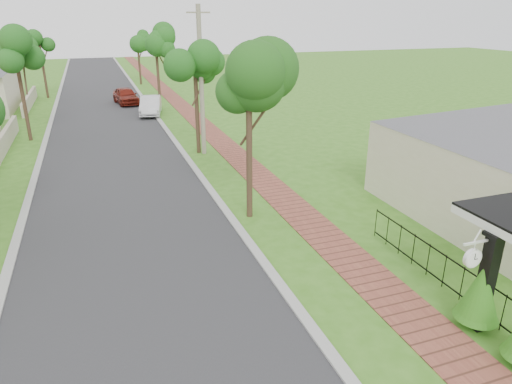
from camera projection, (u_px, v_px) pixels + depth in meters
ground at (290, 341)px, 10.63m from camera, size 160.00×160.00×0.00m
road at (110, 142)px, 27.24m from camera, size 7.00×120.00×0.02m
kerb_right at (171, 137)px, 28.38m from camera, size 0.30×120.00×0.10m
kerb_left at (44, 147)px, 26.10m from camera, size 0.30×120.00×0.10m
sidewalk at (212, 133)px, 29.20m from camera, size 1.50×120.00×0.03m
porch_post at (485, 286)px, 10.76m from camera, size 0.48×0.48×2.52m
picket_fence at (462, 282)px, 11.96m from camera, size 0.03×8.02×1.00m
street_trees at (99, 54)px, 31.64m from camera, size 10.70×37.65×5.89m
parked_car_red at (126, 96)px, 38.50m from camera, size 2.20×4.23×1.37m
parked_car_white at (151, 106)px, 34.41m from camera, size 2.19×4.34×1.37m
near_tree at (249, 90)px, 15.50m from camera, size 2.29×2.29×5.88m
utility_pole at (201, 82)px, 23.57m from camera, size 1.20×0.24×7.59m
station_clock at (473, 257)px, 10.36m from camera, size 0.78×0.13×0.66m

